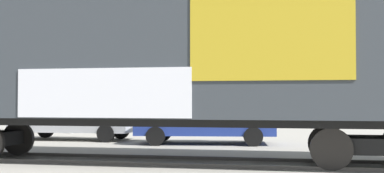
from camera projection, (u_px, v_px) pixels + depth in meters
name	position (u px, v px, depth m)	size (l,w,h in m)	color
ground_plane	(155.00, 162.00, 12.38)	(260.00, 260.00, 0.00)	gray
track	(111.00, 159.00, 12.61)	(60.02, 3.39, 0.08)	#4C4742
freight_car	(156.00, 54.00, 12.45)	(15.47, 3.41, 4.64)	#33383D
flagpole	(70.00, 12.00, 22.89)	(0.32, 1.50, 8.90)	silver
hillside	(282.00, 77.00, 76.49)	(132.58, 38.23, 14.51)	slate
parked_car_silver	(73.00, 118.00, 19.25)	(4.75, 2.03, 1.73)	#B7BABF
parked_car_blue	(203.00, 120.00, 17.56)	(5.00, 2.59, 1.58)	navy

